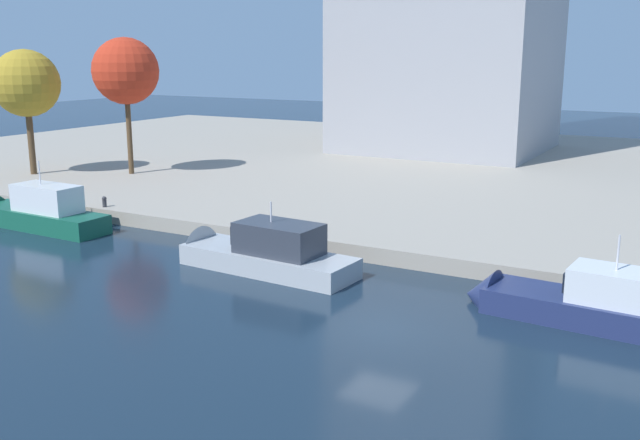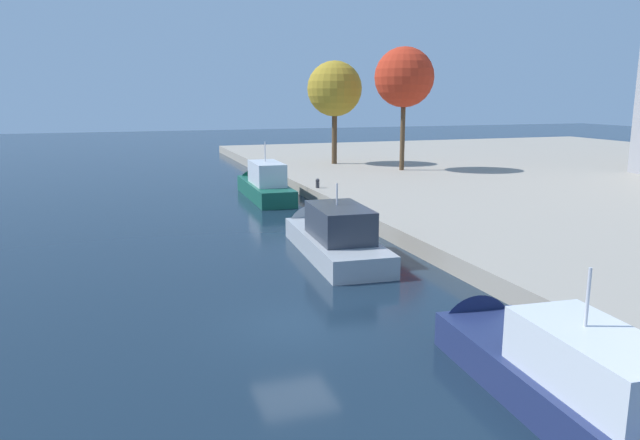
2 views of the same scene
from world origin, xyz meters
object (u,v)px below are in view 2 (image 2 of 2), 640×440
motor_yacht_0 (264,186)px  motor_yacht_2 (557,381)px  motor_yacht_1 (332,238)px  tree_0 (335,89)px  tree_2 (405,79)px  mooring_bollard_2 (318,183)px

motor_yacht_0 → motor_yacht_2: size_ratio=1.00×
motor_yacht_1 → tree_0: tree_0 is taller
motor_yacht_0 → tree_0: size_ratio=1.07×
motor_yacht_2 → tree_2: 39.92m
motor_yacht_0 → motor_yacht_1: bearing=179.2°
mooring_bollard_2 → tree_2: size_ratio=0.06×
motor_yacht_2 → tree_2: bearing=-17.0°
mooring_bollard_2 → motor_yacht_2: bearing=-7.4°
tree_0 → tree_2: 7.52m
motor_yacht_0 → motor_yacht_1: (16.17, -0.66, -0.12)m
motor_yacht_1 → motor_yacht_2: size_ratio=0.96×
motor_yacht_1 → mooring_bollard_2: (-13.94, 4.00, 0.51)m
motor_yacht_1 → tree_2: 26.93m
motor_yacht_1 → tree_2: (-21.42, 14.29, 7.88)m
mooring_bollard_2 → tree_2: tree_2 is taller
motor_yacht_0 → motor_yacht_1: motor_yacht_0 is taller
motor_yacht_2 → mooring_bollard_2: motor_yacht_2 is taller
motor_yacht_0 → motor_yacht_2: bearing=-179.2°
motor_yacht_1 → mooring_bollard_2: 14.52m
motor_yacht_1 → tree_2: size_ratio=0.95×
tree_2 → mooring_bollard_2: bearing=-54.0°
motor_yacht_0 → motor_yacht_2: (31.26, -0.44, -0.20)m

